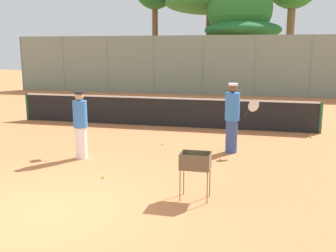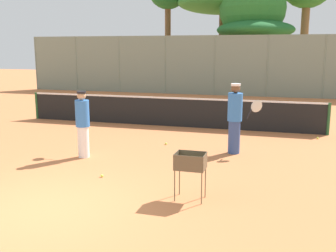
# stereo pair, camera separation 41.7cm
# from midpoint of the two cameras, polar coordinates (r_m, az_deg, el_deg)

# --- Properties ---
(ground_plane) EXTENTS (80.00, 80.00, 0.00)m
(ground_plane) POSITION_cam_midpoint_polar(r_m,az_deg,el_deg) (7.41, -18.62, -11.71)
(ground_plane) COLOR #C67242
(tennis_net) EXTENTS (11.09, 0.10, 1.07)m
(tennis_net) POSITION_cam_midpoint_polar(r_m,az_deg,el_deg) (14.33, -1.84, 2.18)
(tennis_net) COLOR #26592D
(tennis_net) RESTS_ON ground_plane
(back_fence) EXTENTS (24.82, 0.08, 3.57)m
(back_fence) POSITION_cam_midpoint_polar(r_m,az_deg,el_deg) (24.07, 4.60, 8.76)
(back_fence) COLOR gray
(back_fence) RESTS_ON ground_plane
(tree_0) EXTENTS (4.32, 4.32, 7.52)m
(tree_0) POSITION_cam_midpoint_polar(r_m,az_deg,el_deg) (27.24, 9.87, 16.42)
(tree_0) COLOR brown
(tree_0) RESTS_ON ground_plane
(tree_1) EXTENTS (4.91, 4.91, 4.56)m
(tree_1) POSITION_cam_midpoint_polar(r_m,az_deg,el_deg) (26.35, 10.33, 13.48)
(tree_1) COLOR brown
(tree_1) RESTS_ON ground_plane
(tree_5) EXTENTS (6.55, 6.55, 6.81)m
(tree_5) POSITION_cam_midpoint_polar(r_m,az_deg,el_deg) (29.53, 5.72, 17.24)
(tree_5) COLOR brown
(tree_5) RESTS_ON ground_plane
(player_white_outfit) EXTENTS (0.69, 0.74, 1.74)m
(player_white_outfit) POSITION_cam_midpoint_polar(r_m,az_deg,el_deg) (10.35, -13.74, 0.28)
(player_white_outfit) COLOR white
(player_white_outfit) RESTS_ON ground_plane
(player_red_cap) EXTENTS (0.95, 0.39, 1.90)m
(player_red_cap) POSITION_cam_midpoint_polar(r_m,az_deg,el_deg) (10.72, 8.22, 1.29)
(player_red_cap) COLOR #334C8C
(player_red_cap) RESTS_ON ground_plane
(ball_cart) EXTENTS (0.56, 0.41, 0.90)m
(ball_cart) POSITION_cam_midpoint_polar(r_m,az_deg,el_deg) (7.38, 2.42, -5.61)
(ball_cart) COLOR brown
(ball_cart) RESTS_ON ground_plane
(tennis_ball_1) EXTENTS (0.07, 0.07, 0.07)m
(tennis_ball_1) POSITION_cam_midpoint_polar(r_m,az_deg,el_deg) (11.64, -1.82, -2.58)
(tennis_ball_1) COLOR #D1E54C
(tennis_ball_1) RESTS_ON ground_plane
(tennis_ball_2) EXTENTS (0.07, 0.07, 0.07)m
(tennis_ball_2) POSITION_cam_midpoint_polar(r_m,az_deg,el_deg) (8.87, -10.74, -7.24)
(tennis_ball_2) COLOR #D1E54C
(tennis_ball_2) RESTS_ON ground_plane
(tennis_ball_3) EXTENTS (0.07, 0.07, 0.07)m
(tennis_ball_3) POSITION_cam_midpoint_polar(r_m,az_deg,el_deg) (13.31, 19.18, -1.46)
(tennis_ball_3) COLOR #D1E54C
(tennis_ball_3) RESTS_ON ground_plane
(parked_car) EXTENTS (4.20, 1.70, 1.60)m
(parked_car) POSITION_cam_midpoint_polar(r_m,az_deg,el_deg) (27.94, 1.05, 6.83)
(parked_car) COLOR #B2B7BC
(parked_car) RESTS_ON ground_plane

